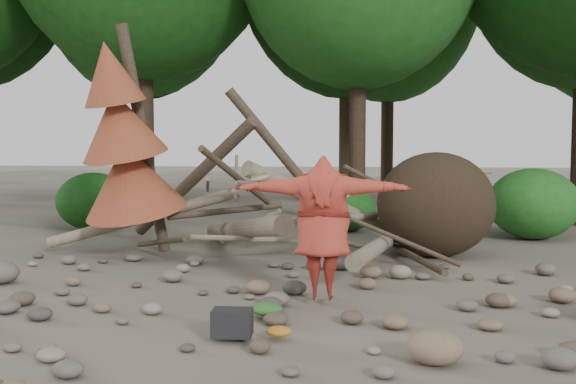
# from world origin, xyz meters

# --- Properties ---
(ground) EXTENTS (120.00, 120.00, 0.00)m
(ground) POSITION_xyz_m (0.00, 0.00, 0.00)
(ground) COLOR #514C44
(ground) RESTS_ON ground
(deadfall_pile) EXTENTS (8.55, 5.24, 3.30)m
(deadfall_pile) POSITION_xyz_m (2.02, 4.24, 0.95)
(deadfall_pile) COLOR #332619
(deadfall_pile) RESTS_ON ground
(dead_conifer) EXTENTS (2.06, 2.16, 4.35)m
(dead_conifer) POSITION_xyz_m (-3.12, 3.37, 2.11)
(dead_conifer) COLOR #4C3F30
(dead_conifer) RESTS_ON ground
(bush_left) EXTENTS (1.80, 1.80, 1.44)m
(bush_left) POSITION_xyz_m (-5.50, 7.20, 0.72)
(bush_left) COLOR #154813
(bush_left) RESTS_ON ground
(bush_mid) EXTENTS (1.40, 1.40, 1.12)m
(bush_mid) POSITION_xyz_m (0.80, 7.80, 0.56)
(bush_mid) COLOR #1D5B1A
(bush_mid) RESTS_ON ground
(bush_right) EXTENTS (2.00, 2.00, 1.60)m
(bush_right) POSITION_xyz_m (5.00, 7.00, 0.80)
(bush_right) COLOR #256C21
(bush_right) RESTS_ON ground
(frisbee_thrower) EXTENTS (2.31, 0.88, 1.88)m
(frisbee_thrower) POSITION_xyz_m (0.79, 0.36, 1.02)
(frisbee_thrower) COLOR #AD3427
(frisbee_thrower) RESTS_ON ground
(backpack) EXTENTS (0.44, 0.30, 0.28)m
(backpack) POSITION_xyz_m (-0.04, -1.37, 0.14)
(backpack) COLOR black
(backpack) RESTS_ON ground
(cloth_green) EXTENTS (0.40, 0.33, 0.15)m
(cloth_green) POSITION_xyz_m (0.17, -0.46, 0.07)
(cloth_green) COLOR #2B6628
(cloth_green) RESTS_ON ground
(cloth_orange) EXTENTS (0.29, 0.24, 0.10)m
(cloth_orange) POSITION_xyz_m (0.45, -1.29, 0.05)
(cloth_orange) COLOR #B96F1F
(cloth_orange) RESTS_ON ground
(boulder_front_right) EXTENTS (0.55, 0.49, 0.33)m
(boulder_front_right) POSITION_xyz_m (2.03, -1.83, 0.16)
(boulder_front_right) COLOR #826951
(boulder_front_right) RESTS_ON ground
(boulder_mid_left) EXTENTS (0.58, 0.52, 0.35)m
(boulder_mid_left) POSITION_xyz_m (-4.16, 0.99, 0.17)
(boulder_mid_left) COLOR #665D56
(boulder_mid_left) RESTS_ON ground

